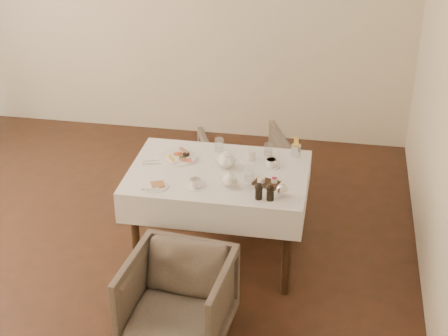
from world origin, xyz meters
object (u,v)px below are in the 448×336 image
Objects in this scene: armchair_far at (245,172)px; table at (218,185)px; teapot_centre at (226,159)px; armchair_near at (178,300)px; breakfast_plate at (178,157)px.

table is at bearing 62.64° from armchair_far.
teapot_centre reaches higher than armchair_far.
table is at bearing 90.03° from armchair_near.
teapot_centre is at bearing 65.92° from armchair_far.
table is at bearing -125.25° from teapot_centre.
teapot_centre is at bearing 51.04° from table.
armchair_near is at bearing 62.32° from armchair_far.
teapot_centre is (0.14, 0.97, 0.52)m from armchair_near.
table reaches higher than armchair_near.
armchair_near is 0.94× the size of armchair_far.
armchair_near is at bearing -94.62° from teapot_centre.
table is 4.59× the size of breakfast_plate.
table is 1.94× the size of armchair_near.
armchair_far reaches higher than armchair_near.
breakfast_plate is at bearing 170.93° from teapot_centre.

